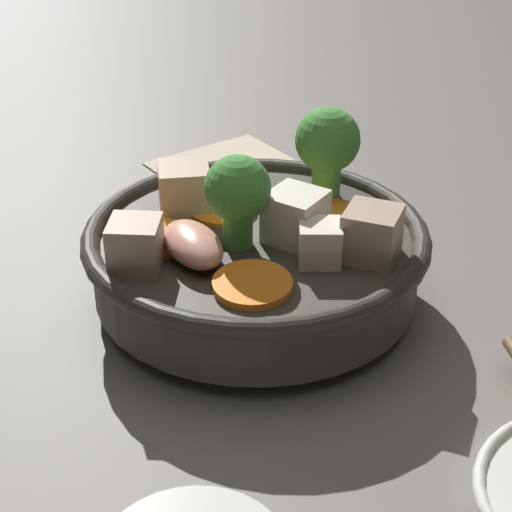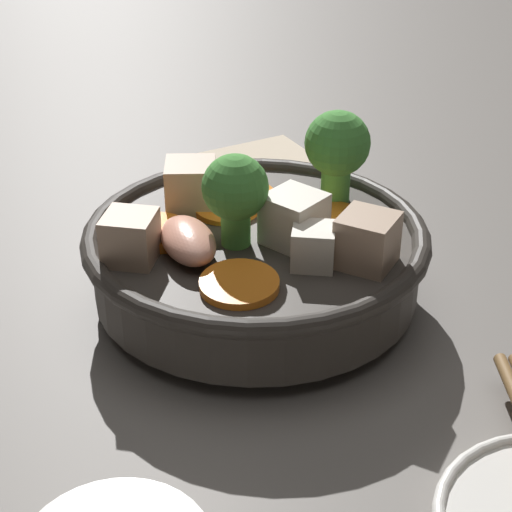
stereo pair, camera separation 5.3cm
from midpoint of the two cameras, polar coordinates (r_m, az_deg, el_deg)
ground_plane at (r=0.54m, az=2.77°, el=-3.05°), size 3.00×3.00×0.00m
stirfry_bowl at (r=0.53m, az=2.93°, el=0.39°), size 0.21×0.21×0.11m
napkin at (r=0.73m, az=1.69°, el=6.26°), size 0.13×0.10×0.00m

